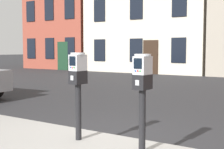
% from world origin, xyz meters
% --- Properties ---
extents(ground_plane, '(160.00, 160.00, 0.00)m').
position_xyz_m(ground_plane, '(0.00, 0.00, 0.00)').
color(ground_plane, '#28282B').
extents(parking_meter_near_kerb, '(0.23, 0.26, 1.31)m').
position_xyz_m(parking_meter_near_kerb, '(-0.19, -0.33, 1.04)').
color(parking_meter_near_kerb, black).
rests_on(parking_meter_near_kerb, sidewalk_slab).
extents(parking_meter_twin_adjacent, '(0.23, 0.26, 1.30)m').
position_xyz_m(parking_meter_twin_adjacent, '(0.88, -0.33, 1.04)').
color(parking_meter_twin_adjacent, black).
rests_on(parking_meter_twin_adjacent, sidewalk_slab).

